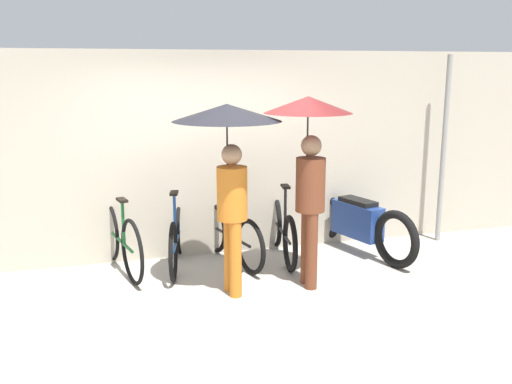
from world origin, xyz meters
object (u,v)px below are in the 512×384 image
pedestrian_leading (228,140)px  motorcycle (357,222)px  pedestrian_center (309,141)px  parked_bicycle_3 (282,230)px  parked_bicycle_1 (177,237)px  parked_bicycle_2 (231,235)px  parked_bicycle_0 (120,239)px

pedestrian_leading → motorcycle: 2.41m
pedestrian_center → motorcycle: (1.02, 0.83, -1.21)m
parked_bicycle_3 → pedestrian_leading: pedestrian_leading is taller
pedestrian_leading → pedestrian_center: bearing=-7.4°
parked_bicycle_1 → parked_bicycle_2: bearing=-80.6°
parked_bicycle_0 → parked_bicycle_3: size_ratio=1.00×
parked_bicycle_2 → pedestrian_center: (0.65, -0.92, 1.26)m
parked_bicycle_1 → motorcycle: 2.34m
parked_bicycle_0 → parked_bicycle_2: parked_bicycle_0 is taller
parked_bicycle_1 → pedestrian_leading: size_ratio=0.81×
motorcycle → parked_bicycle_1: bearing=70.8°
parked_bicycle_2 → pedestrian_leading: bearing=151.5°
parked_bicycle_0 → motorcycle: 3.01m
parked_bicycle_3 → motorcycle: size_ratio=0.82×
parked_bicycle_0 → pedestrian_center: (1.99, -0.98, 1.22)m
parked_bicycle_1 → pedestrian_leading: bearing=-141.9°
parked_bicycle_0 → parked_bicycle_1: 0.67m
parked_bicycle_3 → motorcycle: bearing=-85.7°
pedestrian_leading → parked_bicycle_3: bearing=38.6°
parked_bicycle_2 → parked_bicycle_3: 0.67m
pedestrian_leading → motorcycle: size_ratio=0.99×
parked_bicycle_0 → parked_bicycle_2: bearing=-105.5°
parked_bicycle_1 → parked_bicycle_3: size_ratio=0.98×
pedestrian_leading → motorcycle: (1.90, 0.81, -1.24)m
parked_bicycle_3 → parked_bicycle_2: bearing=97.3°
parked_bicycle_0 → motorcycle: parked_bicycle_0 is taller
parked_bicycle_0 → parked_bicycle_1: bearing=-104.4°
parked_bicycle_2 → pedestrian_center: pedestrian_center is taller
pedestrian_center → motorcycle: bearing=43.0°
parked_bicycle_2 → motorcycle: parked_bicycle_2 is taller
parked_bicycle_1 → pedestrian_center: bearing=-113.0°
parked_bicycle_0 → pedestrian_leading: 1.92m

